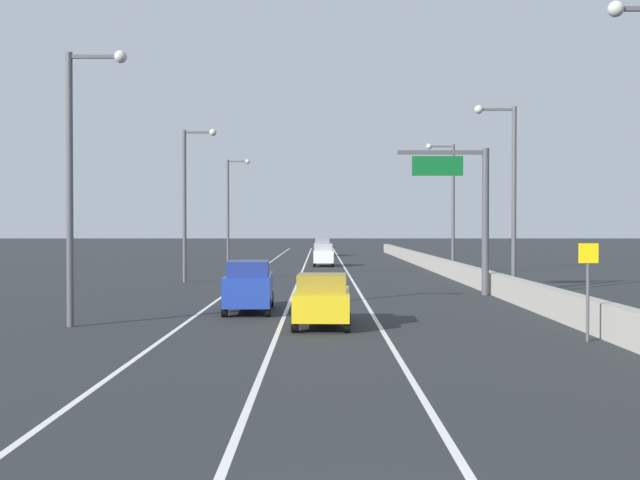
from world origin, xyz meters
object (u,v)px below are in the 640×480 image
car_blue_2 (248,286)px  car_silver_3 (321,247)px  speed_advisory_sign (587,284)px  lamp_post_left_mid (188,194)px  lamp_post_right_third (449,199)px  lamp_post_left_far (230,204)px  lamp_post_left_near (76,168)px  car_yellow_0 (321,300)px  car_white_1 (323,255)px  overhead_sign_gantry (470,203)px  lamp_post_right_second (508,186)px

car_blue_2 → car_silver_3: bearing=87.0°
car_silver_3 → car_blue_2: bearing=-93.0°
speed_advisory_sign → lamp_post_left_mid: bearing=122.7°
speed_advisory_sign → lamp_post_right_third: lamp_post_right_third is taller
lamp_post_left_mid → lamp_post_left_far: same height
car_silver_3 → lamp_post_left_near: bearing=-97.5°
lamp_post_left_far → car_silver_3: lamp_post_left_far is taller
lamp_post_left_mid → car_silver_3: (8.51, 44.09, -4.51)m
lamp_post_left_near → car_yellow_0: size_ratio=2.22×
car_white_1 → car_silver_3: 24.18m
lamp_post_left_mid → overhead_sign_gantry: bearing=-30.2°
lamp_post_right_second → lamp_post_left_near: 21.83m
lamp_post_left_far → car_blue_2: 39.73m
car_blue_2 → lamp_post_left_far: bearing=97.5°
car_white_1 → car_yellow_0: bearing=-90.3°
lamp_post_right_second → lamp_post_left_mid: same height
lamp_post_left_mid → lamp_post_left_far: 21.98m
overhead_sign_gantry → lamp_post_left_near: 20.59m
lamp_post_right_second → car_white_1: lamp_post_right_second is taller
lamp_post_left_near → lamp_post_left_far: same height
lamp_post_right_second → lamp_post_right_third: 18.32m
overhead_sign_gantry → car_silver_3: 54.02m
lamp_post_right_second → lamp_post_right_third: same height
overhead_sign_gantry → lamp_post_left_far: 35.05m
lamp_post_right_third → lamp_post_left_mid: bearing=-154.1°
car_silver_3 → lamp_post_right_third: bearing=-75.2°
car_yellow_0 → car_silver_3: car_silver_3 is taller
speed_advisory_sign → car_blue_2: speed_advisory_sign is taller
lamp_post_right_second → car_silver_3: 54.74m
car_white_1 → lamp_post_left_far: bearing=166.2°
speed_advisory_sign → lamp_post_right_second: 16.38m
car_blue_2 → car_silver_3: car_blue_2 is taller
car_yellow_0 → car_blue_2: size_ratio=0.92×
lamp_post_right_second → car_yellow_0: 16.13m
car_yellow_0 → car_silver_3: size_ratio=0.95×
overhead_sign_gantry → lamp_post_right_second: (1.83, -0.38, 0.84)m
lamp_post_left_mid → lamp_post_right_third: bearing=25.9°
overhead_sign_gantry → lamp_post_left_far: size_ratio=0.78×
car_yellow_0 → car_blue_2: car_blue_2 is taller
car_blue_2 → lamp_post_right_second: bearing=31.0°
car_silver_3 → lamp_post_left_mid: bearing=-100.9°
lamp_post_right_third → car_silver_3: bearing=104.8°
lamp_post_left_far → car_yellow_0: lamp_post_left_far is taller
speed_advisory_sign → lamp_post_left_near: size_ratio=0.31×
lamp_post_left_mid → car_silver_3: size_ratio=2.12×
speed_advisory_sign → car_yellow_0: (-8.09, 3.67, -0.83)m
car_blue_2 → lamp_post_left_mid: bearing=107.3°
lamp_post_left_near → car_white_1: (8.79, 41.89, -4.57)m
overhead_sign_gantry → car_white_1: (-7.40, 29.20, -3.73)m
speed_advisory_sign → car_yellow_0: 8.92m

